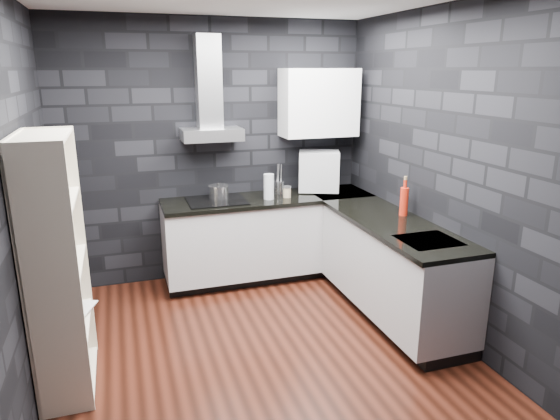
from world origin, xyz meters
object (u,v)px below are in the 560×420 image
red_bottle (404,202)px  storage_jar (287,192)px  glass_vase (269,187)px  fruit_bowl (54,269)px  pot (219,192)px  utensil_crock (279,187)px  bookshelf (57,266)px  appliance_garage (319,171)px

red_bottle → storage_jar: bearing=129.6°
glass_vase → red_bottle: (1.00, -0.95, -0.00)m
fruit_bowl → storage_jar: bearing=34.6°
pot → red_bottle: size_ratio=0.78×
utensil_crock → bookshelf: size_ratio=0.07×
utensil_crock → appliance_garage: bearing=-3.9°
pot → appliance_garage: bearing=0.5°
red_bottle → bookshelf: 2.92m
appliance_garage → bookshelf: size_ratio=0.24×
pot → red_bottle: 1.86m
pot → storage_jar: size_ratio=1.97×
glass_vase → fruit_bowl: size_ratio=1.18×
red_bottle → glass_vase: bearing=136.2°
fruit_bowl → utensil_crock: bearing=38.2°
pot → storage_jar: bearing=-11.8°
red_bottle → bookshelf: (-2.90, -0.34, -0.13)m
glass_vase → storage_jar: glass_vase is taller
pot → glass_vase: glass_vase is taller
utensil_crock → bookshelf: bookshelf is taller
appliance_garage → bookshelf: bookshelf is taller
fruit_bowl → pot: bearing=48.5°
pot → glass_vase: 0.52m
pot → glass_vase: bearing=-17.2°
storage_jar → utensil_crock: bearing=98.4°
pot → appliance_garage: size_ratio=0.47×
appliance_garage → red_bottle: size_ratio=1.65×
utensil_crock → red_bottle: bearing=-54.3°
glass_vase → red_bottle: glass_vase is taller
appliance_garage → bookshelf: bearing=-128.3°
appliance_garage → fruit_bowl: (-2.52, -1.60, -0.19)m
pot → appliance_garage: 1.12m
utensil_crock → red_bottle: red_bottle is taller
glass_vase → utensil_crock: (0.17, 0.19, -0.06)m
pot → utensil_crock: (0.67, 0.04, -0.00)m
red_bottle → bookshelf: bearing=-173.3°
utensil_crock → fruit_bowl: (-2.07, -1.63, -0.03)m
red_bottle → bookshelf: bookshelf is taller
appliance_garage → storage_jar: bearing=-138.1°
utensil_crock → fruit_bowl: 2.64m
utensil_crock → bookshelf: bearing=-144.4°
storage_jar → appliance_garage: size_ratio=0.24×
storage_jar → pot: bearing=168.2°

